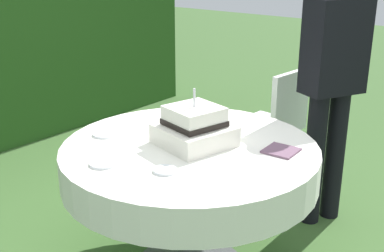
# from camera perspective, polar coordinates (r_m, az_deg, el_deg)

# --- Properties ---
(cake_table) EXTENTS (1.29, 1.29, 0.73)m
(cake_table) POSITION_cam_1_polar(r_m,az_deg,el_deg) (2.50, -0.26, -4.46)
(cake_table) COLOR #4C4C51
(cake_table) RESTS_ON ground_plane
(wedding_cake) EXTENTS (0.39, 0.39, 0.29)m
(wedding_cake) POSITION_cam_1_polar(r_m,az_deg,el_deg) (2.45, 0.29, -0.13)
(wedding_cake) COLOR white
(wedding_cake) RESTS_ON cake_table
(serving_plate_near) EXTENTS (0.13, 0.13, 0.01)m
(serving_plate_near) POSITION_cam_1_polar(r_m,az_deg,el_deg) (2.28, -10.21, -4.25)
(serving_plate_near) COLOR white
(serving_plate_near) RESTS_ON cake_table
(serving_plate_far) EXTENTS (0.13, 0.13, 0.01)m
(serving_plate_far) POSITION_cam_1_polar(r_m,az_deg,el_deg) (2.64, -10.01, -0.91)
(serving_plate_far) COLOR white
(serving_plate_far) RESTS_ON cake_table
(serving_plate_left) EXTENTS (0.14, 0.14, 0.01)m
(serving_plate_left) POSITION_cam_1_polar(r_m,az_deg,el_deg) (2.76, -1.93, 0.34)
(serving_plate_left) COLOR white
(serving_plate_left) RESTS_ON cake_table
(serving_plate_right) EXTENTS (0.11, 0.11, 0.01)m
(serving_plate_right) POSITION_cam_1_polar(r_m,az_deg,el_deg) (2.18, -3.14, -5.15)
(serving_plate_right) COLOR white
(serving_plate_right) RESTS_ON cake_table
(napkin_stack) EXTENTS (0.16, 0.16, 0.01)m
(napkin_stack) POSITION_cam_1_polar(r_m,az_deg,el_deg) (2.42, 10.28, -2.83)
(napkin_stack) COLOR #6B4C60
(napkin_stack) RESTS_ON cake_table
(garden_chair) EXTENTS (0.42, 0.42, 0.89)m
(garden_chair) POSITION_cam_1_polar(r_m,az_deg,el_deg) (3.50, 9.79, 0.86)
(garden_chair) COLOR white
(garden_chair) RESTS_ON ground_plane
(standing_person) EXTENTS (0.41, 0.34, 1.60)m
(standing_person) POSITION_cam_1_polar(r_m,az_deg,el_deg) (3.04, 15.96, 5.20)
(standing_person) COLOR black
(standing_person) RESTS_ON ground_plane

